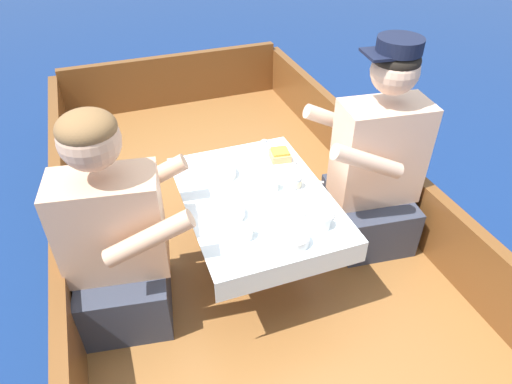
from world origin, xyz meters
The scene contains 21 objects.
ground_plane centered at (0.00, 0.00, 0.00)m, with size 60.00×60.00×0.00m, color navy.
boat_deck centered at (0.00, 0.00, 0.13)m, with size 1.76×3.68×0.26m, color brown.
gunwale_port centered at (-0.85, 0.00, 0.43)m, with size 0.06×3.68×0.34m, color brown.
gunwale_starboard centered at (0.85, 0.00, 0.43)m, with size 0.06×3.68×0.34m, color brown.
bow_coaming centered at (0.00, 1.81, 0.45)m, with size 1.64×0.06×0.39m, color brown.
cockpit_table centered at (0.00, -0.06, 0.64)m, with size 0.62×0.85×0.42m.
person_port centered at (-0.61, -0.12, 0.65)m, with size 0.57×0.51×0.96m.
person_starboard centered at (0.61, -0.05, 0.68)m, with size 0.56×0.49×1.04m.
plate_sandwich centered at (0.20, 0.16, 0.69)m, with size 0.17×0.17×0.01m.
plate_bread centered at (0.07, -0.21, 0.69)m, with size 0.18×0.18×0.01m.
sandwich centered at (0.20, 0.16, 0.71)m, with size 0.11×0.11×0.05m.
bowl_port_near centered at (-0.16, -0.15, 0.70)m, with size 0.14×0.14×0.04m.
bowl_starboard_near centered at (0.04, -0.40, 0.70)m, with size 0.12×0.12×0.04m.
bowl_center_far centered at (-0.10, 0.14, 0.70)m, with size 0.14×0.14×0.04m.
coffee_cup_port centered at (0.08, -0.04, 0.71)m, with size 0.10×0.07×0.06m.
coffee_cup_starboard centered at (0.18, -0.34, 0.71)m, with size 0.11×0.08×0.06m.
coffee_cup_center centered at (-0.13, -0.30, 0.71)m, with size 0.10×0.07×0.05m.
tin_can centered at (0.18, -0.06, 0.71)m, with size 0.07×0.07×0.05m.
utensil_spoon_center centered at (0.17, 0.32, 0.68)m, with size 0.12×0.14×0.01m.
utensil_knife_port centered at (0.25, -0.04, 0.68)m, with size 0.15×0.10×0.00m.
utensil_spoon_port centered at (0.20, -0.14, 0.68)m, with size 0.04×0.17×0.01m.
Camera 1 is at (-0.54, -1.55, 1.91)m, focal length 32.00 mm.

